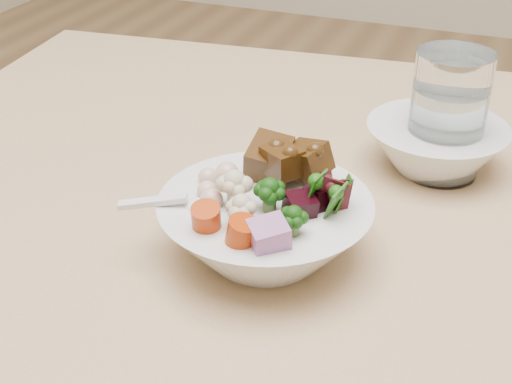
# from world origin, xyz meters

# --- Properties ---
(food_bowl) EXTENTS (0.19, 0.19, 0.10)m
(food_bowl) POSITION_xyz_m (-0.06, -0.03, 0.78)
(food_bowl) COLOR silver
(food_bowl) RESTS_ON dining_table
(soup_spoon) EXTENTS (0.09, 0.05, 0.02)m
(soup_spoon) POSITION_xyz_m (-0.12, -0.07, 0.80)
(soup_spoon) COLOR silver
(soup_spoon) RESTS_ON food_bowl
(water_glass) EXTENTS (0.08, 0.08, 0.13)m
(water_glass) POSITION_xyz_m (0.06, 0.18, 0.81)
(water_glass) COLOR white
(water_glass) RESTS_ON dining_table
(side_bowl) EXTENTS (0.15, 0.15, 0.05)m
(side_bowl) POSITION_xyz_m (0.05, 0.18, 0.77)
(side_bowl) COLOR silver
(side_bowl) RESTS_ON dining_table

